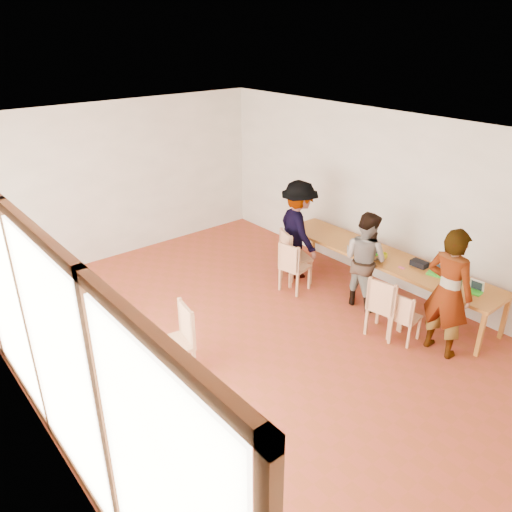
% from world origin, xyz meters
% --- Properties ---
extents(ground, '(8.00, 8.00, 0.00)m').
position_xyz_m(ground, '(0.00, 0.00, 0.00)').
color(ground, '#A23F27').
rests_on(ground, ground).
extents(wall_back, '(6.00, 0.10, 3.00)m').
position_xyz_m(wall_back, '(0.00, 4.00, 1.50)').
color(wall_back, silver).
rests_on(wall_back, ground).
extents(wall_right, '(0.10, 8.00, 3.00)m').
position_xyz_m(wall_right, '(3.00, 0.00, 1.50)').
color(wall_right, silver).
rests_on(wall_right, ground).
extents(window_wall, '(0.10, 8.00, 3.00)m').
position_xyz_m(window_wall, '(-2.96, 0.00, 1.50)').
color(window_wall, white).
rests_on(window_wall, ground).
extents(ceiling, '(6.00, 8.00, 0.04)m').
position_xyz_m(ceiling, '(0.00, 0.00, 3.02)').
color(ceiling, white).
rests_on(ceiling, wall_back).
extents(communal_table, '(0.80, 4.00, 0.75)m').
position_xyz_m(communal_table, '(2.50, -0.45, 0.70)').
color(communal_table, '#B16D27').
rests_on(communal_table, ground).
extents(side_table, '(0.90, 0.90, 0.75)m').
position_xyz_m(side_table, '(-2.08, 2.10, 0.67)').
color(side_table, '#B16D27').
rests_on(side_table, ground).
extents(chair_near, '(0.42, 0.42, 0.42)m').
position_xyz_m(chair_near, '(1.61, -1.49, 0.49)').
color(chair_near, tan).
rests_on(chair_near, ground).
extents(chair_mid, '(0.53, 0.53, 0.51)m').
position_xyz_m(chair_mid, '(1.51, -1.21, 0.59)').
color(chair_mid, tan).
rests_on(chair_mid, ground).
extents(chair_far, '(0.50, 0.50, 0.49)m').
position_xyz_m(chair_far, '(1.43, 0.64, 0.56)').
color(chair_far, tan).
rests_on(chair_far, ground).
extents(chair_empty, '(0.58, 0.58, 0.53)m').
position_xyz_m(chair_empty, '(1.65, 0.91, 0.60)').
color(chair_empty, tan).
rests_on(chair_empty, ground).
extents(chair_spare, '(0.55, 0.55, 0.54)m').
position_xyz_m(chair_spare, '(-1.23, -0.06, 0.62)').
color(chair_spare, tan).
rests_on(chair_spare, ground).
extents(person_near, '(0.45, 0.69, 1.88)m').
position_xyz_m(person_near, '(1.86, -1.96, 0.94)').
color(person_near, gray).
rests_on(person_near, ground).
extents(person_mid, '(0.61, 0.79, 1.61)m').
position_xyz_m(person_mid, '(2.05, -0.40, 0.81)').
color(person_mid, gray).
rests_on(person_mid, ground).
extents(person_far, '(1.01, 1.32, 1.80)m').
position_xyz_m(person_far, '(1.95, 1.03, 0.90)').
color(person_far, gray).
rests_on(person_far, ground).
extents(laptop_near, '(0.20, 0.23, 0.18)m').
position_xyz_m(laptop_near, '(2.51, -2.03, 0.80)').
color(laptop_near, green).
rests_on(laptop_near, communal_table).
extents(laptop_mid, '(0.25, 0.27, 0.19)m').
position_xyz_m(laptop_mid, '(2.59, -1.35, 0.80)').
color(laptop_mid, green).
rests_on(laptop_mid, communal_table).
extents(laptop_far, '(0.21, 0.24, 0.20)m').
position_xyz_m(laptop_far, '(2.41, -0.25, 0.80)').
color(laptop_far, green).
rests_on(laptop_far, communal_table).
extents(yellow_mug, '(0.15, 0.15, 0.10)m').
position_xyz_m(yellow_mug, '(2.40, -0.50, 0.80)').
color(yellow_mug, '#FCFB11').
rests_on(yellow_mug, communal_table).
extents(green_bottle, '(0.07, 0.07, 0.28)m').
position_xyz_m(green_bottle, '(2.39, -1.84, 0.89)').
color(green_bottle, '#1A742F').
rests_on(green_bottle, communal_table).
extents(clear_glass, '(0.07, 0.07, 0.09)m').
position_xyz_m(clear_glass, '(2.81, -0.01, 0.80)').
color(clear_glass, silver).
rests_on(clear_glass, communal_table).
extents(condiment_cup, '(0.08, 0.08, 0.06)m').
position_xyz_m(condiment_cup, '(2.45, -0.09, 0.78)').
color(condiment_cup, white).
rests_on(condiment_cup, communal_table).
extents(pink_phone, '(0.05, 0.10, 0.01)m').
position_xyz_m(pink_phone, '(2.34, -0.90, 0.76)').
color(pink_phone, '#CD4869').
rests_on(pink_phone, communal_table).
extents(black_pouch, '(0.16, 0.26, 0.09)m').
position_xyz_m(black_pouch, '(2.61, -1.03, 0.80)').
color(black_pouch, black).
rests_on(black_pouch, communal_table).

